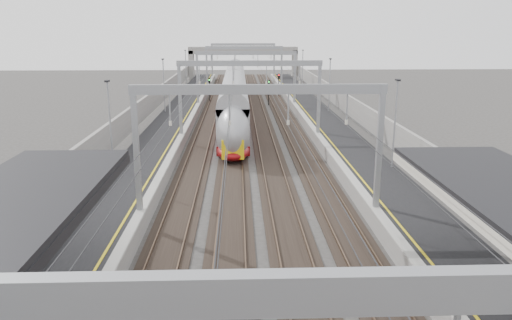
{
  "coord_description": "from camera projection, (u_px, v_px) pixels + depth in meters",
  "views": [
    {
      "loc": [
        -1.04,
        -3.08,
        10.25
      ],
      "look_at": [
        0.0,
        26.18,
        2.58
      ],
      "focal_mm": 35.0,
      "sensor_mm": 36.0,
      "label": 1
    }
  ],
  "objects": [
    {
      "name": "platform_left",
      "position": [
        167.0,
        133.0,
        48.72
      ],
      "size": [
        4.0,
        120.0,
        1.0
      ],
      "primitive_type": "cube",
      "color": "black",
      "rests_on": "ground"
    },
    {
      "name": "platform_right",
      "position": [
        330.0,
        131.0,
        49.26
      ],
      "size": [
        4.0,
        120.0,
        1.0
      ],
      "primitive_type": "cube",
      "color": "black",
      "rests_on": "ground"
    },
    {
      "name": "tracks",
      "position": [
        249.0,
        137.0,
        49.1
      ],
      "size": [
        11.4,
        140.0,
        0.2
      ],
      "color": "black",
      "rests_on": "ground"
    },
    {
      "name": "overhead_line",
      "position": [
        248.0,
        69.0,
        53.95
      ],
      "size": [
        13.0,
        140.0,
        6.6
      ],
      "color": "gray",
      "rests_on": "platform_left"
    },
    {
      "name": "overbridge",
      "position": [
        243.0,
        55.0,
        100.94
      ],
      "size": [
        22.0,
        2.2,
        6.9
      ],
      "color": "gray",
      "rests_on": "ground"
    },
    {
      "name": "wall_left",
      "position": [
        134.0,
        122.0,
        48.33
      ],
      "size": [
        0.3,
        120.0,
        3.2
      ],
      "primitive_type": "cube",
      "color": "gray",
      "rests_on": "ground"
    },
    {
      "name": "wall_right",
      "position": [
        363.0,
        120.0,
        49.09
      ],
      "size": [
        0.3,
        120.0,
        3.2
      ],
      "primitive_type": "cube",
      "color": "gray",
      "rests_on": "ground"
    },
    {
      "name": "train",
      "position": [
        235.0,
        99.0,
        60.52
      ],
      "size": [
        2.75,
        50.08,
        4.34
      ],
      "color": "maroon",
      "rests_on": "ground"
    },
    {
      "name": "signal_green",
      "position": [
        209.0,
        86.0,
        71.98
      ],
      "size": [
        0.32,
        0.32,
        3.48
      ],
      "color": "black",
      "rests_on": "ground"
    },
    {
      "name": "signal_red_near",
      "position": [
        269.0,
        88.0,
        69.25
      ],
      "size": [
        0.32,
        0.32,
        3.48
      ],
      "color": "black",
      "rests_on": "ground"
    },
    {
      "name": "signal_red_far",
      "position": [
        279.0,
        81.0,
        79.21
      ],
      "size": [
        0.32,
        0.32,
        3.48
      ],
      "color": "black",
      "rests_on": "ground"
    }
  ]
}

